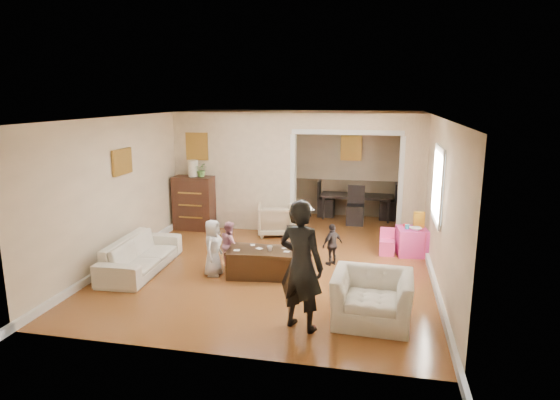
% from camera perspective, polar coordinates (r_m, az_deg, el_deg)
% --- Properties ---
extents(floor, '(7.00, 7.00, 0.00)m').
position_cam_1_polar(floor, '(8.95, -0.26, -6.85)').
color(floor, '#9A5527').
rests_on(floor, ground).
extents(partition_left, '(2.75, 0.18, 2.60)m').
position_cam_1_polar(partition_left, '(10.67, -5.48, 3.45)').
color(partition_left, beige).
rests_on(partition_left, ground).
extents(partition_right, '(0.55, 0.18, 2.60)m').
position_cam_1_polar(partition_right, '(10.22, 15.63, 2.65)').
color(partition_right, beige).
rests_on(partition_right, ground).
extents(partition_header, '(2.22, 0.18, 0.35)m').
position_cam_1_polar(partition_header, '(10.09, 8.11, 9.30)').
color(partition_header, beige).
rests_on(partition_header, partition_right).
extents(window_pane, '(0.03, 0.95, 1.10)m').
position_cam_1_polar(window_pane, '(8.04, 18.49, 1.72)').
color(window_pane, white).
rests_on(window_pane, ground).
extents(framed_art_partition, '(0.45, 0.03, 0.55)m').
position_cam_1_polar(framed_art_partition, '(10.78, -9.92, 6.36)').
color(framed_art_partition, brown).
rests_on(framed_art_partition, partition_left).
extents(framed_art_sofa_wall, '(0.03, 0.55, 0.40)m').
position_cam_1_polar(framed_art_sofa_wall, '(8.95, -18.40, 4.38)').
color(framed_art_sofa_wall, brown).
extents(framed_art_alcove, '(0.45, 0.03, 0.55)m').
position_cam_1_polar(framed_art_alcove, '(11.78, 8.55, 6.18)').
color(framed_art_alcove, brown).
extents(sofa, '(0.83, 1.95, 0.56)m').
position_cam_1_polar(sofa, '(8.56, -16.35, -6.30)').
color(sofa, silver).
rests_on(sofa, ground).
extents(armchair_back, '(0.85, 0.87, 0.66)m').
position_cam_1_polar(armchair_back, '(10.26, -0.63, -2.38)').
color(armchair_back, tan).
rests_on(armchair_back, ground).
extents(armchair_front, '(1.07, 0.95, 0.67)m').
position_cam_1_polar(armchair_front, '(6.53, 10.98, -11.46)').
color(armchair_front, silver).
rests_on(armchair_front, ground).
extents(dresser, '(0.87, 0.49, 1.20)m').
position_cam_1_polar(dresser, '(10.82, -10.22, -0.33)').
color(dresser, '#33180F').
rests_on(dresser, ground).
extents(table_lamp, '(0.22, 0.22, 0.36)m').
position_cam_1_polar(table_lamp, '(10.68, -10.38, 3.76)').
color(table_lamp, beige).
rests_on(table_lamp, dresser).
extents(potted_plant, '(0.28, 0.24, 0.31)m').
position_cam_1_polar(potted_plant, '(10.61, -9.37, 3.61)').
color(potted_plant, '#507F38').
rests_on(potted_plant, dresser).
extents(coffee_table, '(1.28, 0.77, 0.45)m').
position_cam_1_polar(coffee_table, '(8.00, -1.84, -7.51)').
color(coffee_table, '#382212').
rests_on(coffee_table, ground).
extents(coffee_cup, '(0.10, 0.10, 0.08)m').
position_cam_1_polar(coffee_cup, '(7.85, -1.23, -5.84)').
color(coffee_cup, silver).
rests_on(coffee_cup, coffee_table).
extents(play_table, '(0.61, 0.61, 0.51)m').
position_cam_1_polar(play_table, '(9.35, 15.49, -4.81)').
color(play_table, '#EA3DA0').
rests_on(play_table, ground).
extents(cereal_box, '(0.21, 0.10, 0.30)m').
position_cam_1_polar(cereal_box, '(9.35, 16.34, -2.27)').
color(cereal_box, yellow).
rests_on(cereal_box, play_table).
extents(cyan_cup, '(0.08, 0.08, 0.08)m').
position_cam_1_polar(cyan_cup, '(9.21, 15.00, -3.11)').
color(cyan_cup, '#27B5C3').
rests_on(cyan_cup, play_table).
extents(toy_block, '(0.10, 0.09, 0.05)m').
position_cam_1_polar(toy_block, '(9.38, 14.82, -2.92)').
color(toy_block, red).
rests_on(toy_block, play_table).
extents(play_bowl, '(0.25, 0.25, 0.05)m').
position_cam_1_polar(play_bowl, '(9.16, 15.95, -3.34)').
color(play_bowl, white).
rests_on(play_bowl, play_table).
extents(dining_table, '(1.75, 1.02, 0.60)m').
position_cam_1_polar(dining_table, '(11.85, 9.17, -0.67)').
color(dining_table, black).
rests_on(dining_table, ground).
extents(adult_person, '(0.73, 0.62, 1.71)m').
position_cam_1_polar(adult_person, '(6.07, 2.54, -7.82)').
color(adult_person, black).
rests_on(adult_person, ground).
extents(child_kneel_a, '(0.32, 0.48, 0.96)m').
position_cam_1_polar(child_kneel_a, '(8.02, -8.05, -5.68)').
color(child_kneel_a, silver).
rests_on(child_kneel_a, ground).
extents(child_kneel_b, '(0.46, 0.50, 0.82)m').
position_cam_1_polar(child_kneel_b, '(8.40, -6.03, -5.29)').
color(child_kneel_b, '#CD8092').
rests_on(child_kneel_b, ground).
extents(child_toddler, '(0.43, 0.45, 0.75)m').
position_cam_1_polar(child_toddler, '(8.49, 6.29, -5.33)').
color(child_toddler, black).
rests_on(child_toddler, ground).
extents(craft_papers, '(0.93, 0.43, 0.00)m').
position_cam_1_polar(craft_papers, '(7.97, -1.59, -5.85)').
color(craft_papers, white).
rests_on(craft_papers, coffee_table).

